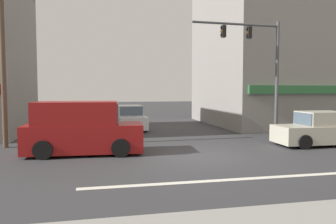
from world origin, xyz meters
name	(u,v)px	position (x,y,z in m)	size (l,w,h in m)	color
ground_plane	(200,156)	(0.00, 0.00, 0.00)	(120.00, 120.00, 0.00)	#333335
lane_marking_stripe	(238,179)	(0.00, -3.50, 0.00)	(9.00, 0.24, 0.01)	silver
building_right_corner	(292,53)	(10.86, 10.82, 5.44)	(13.06, 10.71, 10.89)	gray
utility_pole_near_left	(3,59)	(-7.96, 3.53, 3.94)	(1.40, 0.22, 7.59)	brown
utility_pole_far_right	(260,73)	(7.37, 9.35, 3.79)	(1.40, 0.22, 7.29)	brown
traffic_light_mast	(261,60)	(4.53, 3.82, 4.18)	(4.89, 0.34, 6.20)	#47474C
sedan_parked_curbside	(129,119)	(-1.91, 9.14, 0.71)	(2.05, 4.19, 1.58)	silver
sedan_crossing_leftbound	(320,130)	(6.16, 1.15, 0.71)	(4.15, 1.98, 1.58)	#B7B29E
van_crossing_center	(82,129)	(-4.55, 1.35, 1.01)	(4.70, 2.24, 2.11)	maroon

